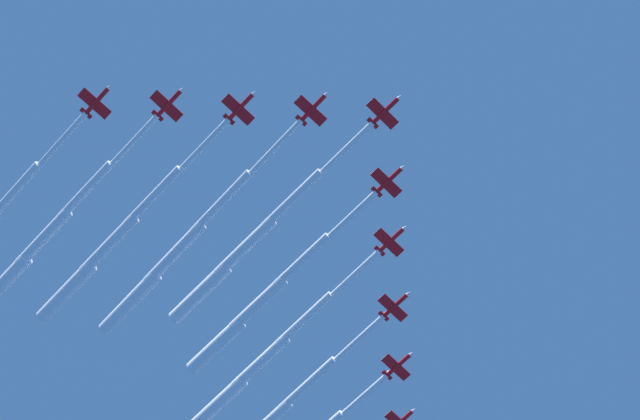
# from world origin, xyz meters

# --- Properties ---
(jet_lead) EXTENTS (76.43, 32.41, 3.73)m
(jet_lead) POSITION_xyz_m (21.58, -1.16, 144.45)
(jet_lead) COLOR red
(jet_port_inner) EXTENTS (72.77, 30.98, 3.69)m
(jet_port_inner) POSITION_xyz_m (25.30, -16.04, 143.57)
(jet_port_inner) COLOR red
(jet_starboard_inner) EXTENTS (79.23, 35.53, 3.76)m
(jet_starboard_inner) POSITION_xyz_m (38.46, 4.53, 145.07)
(jet_starboard_inner) COLOR red
(jet_port_mid) EXTENTS (75.79, 32.61, 3.78)m
(jet_port_mid) POSITION_xyz_m (33.35, -32.87, 146.94)
(jet_port_mid) COLOR red
(jet_starboard_mid) EXTENTS (76.20, 33.06, 3.74)m
(jet_starboard_mid) POSITION_xyz_m (51.56, 13.86, 144.01)
(jet_starboard_mid) COLOR red
(jet_starboard_outer) EXTENTS (74.88, 32.40, 3.80)m
(jet_starboard_outer) POSITION_xyz_m (65.76, 22.04, 145.25)
(jet_starboard_outer) COLOR red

